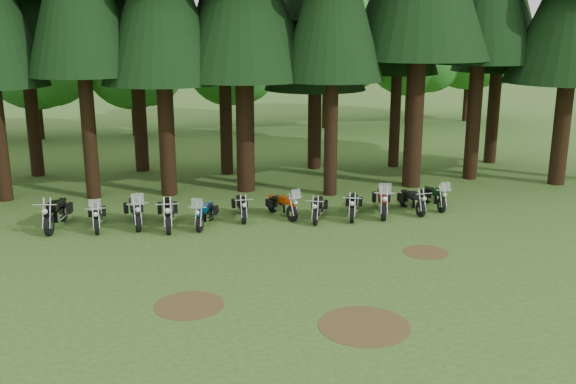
# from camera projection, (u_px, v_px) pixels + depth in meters

# --- Properties ---
(ground) EXTENTS (120.00, 120.00, 0.00)m
(ground) POSITION_uv_depth(u_px,v_px,m) (289.00, 268.00, 18.79)
(ground) COLOR #355E1F
(ground) RESTS_ON ground
(decid_2) EXTENTS (6.72, 6.53, 8.40)m
(decid_2) POSITION_uv_depth(u_px,v_px,m) (39.00, 59.00, 39.01)
(decid_2) COLOR black
(decid_2) RESTS_ON ground
(decid_3) EXTENTS (6.12, 5.95, 7.65)m
(decid_3) POSITION_uv_depth(u_px,v_px,m) (136.00, 65.00, 40.57)
(decid_3) COLOR black
(decid_3) RESTS_ON ground
(decid_4) EXTENTS (5.93, 5.76, 7.41)m
(decid_4) POSITION_uv_depth(u_px,v_px,m) (233.00, 65.00, 42.97)
(decid_4) COLOR black
(decid_4) RESTS_ON ground
(decid_5) EXTENTS (8.45, 8.21, 10.56)m
(decid_5) POSITION_uv_depth(u_px,v_px,m) (332.00, 36.00, 43.23)
(decid_5) COLOR black
(decid_5) RESTS_ON ground
(decid_6) EXTENTS (7.06, 6.86, 8.82)m
(decid_6) POSITION_uv_depth(u_px,v_px,m) (415.00, 51.00, 45.99)
(decid_6) COLOR black
(decid_6) RESTS_ON ground
(decid_7) EXTENTS (8.44, 8.20, 10.55)m
(decid_7) POSITION_uv_depth(u_px,v_px,m) (477.00, 36.00, 46.46)
(decid_7) COLOR black
(decid_7) RESTS_ON ground
(dirt_patch_0) EXTENTS (1.80, 1.80, 0.01)m
(dirt_patch_0) POSITION_uv_depth(u_px,v_px,m) (189.00, 305.00, 16.31)
(dirt_patch_0) COLOR #4C3D1E
(dirt_patch_0) RESTS_ON ground
(dirt_patch_1) EXTENTS (1.40, 1.40, 0.01)m
(dirt_patch_1) POSITION_uv_depth(u_px,v_px,m) (426.00, 252.00, 20.14)
(dirt_patch_1) COLOR #4C3D1E
(dirt_patch_1) RESTS_ON ground
(dirt_patch_2) EXTENTS (2.20, 2.20, 0.01)m
(dirt_patch_2) POSITION_uv_depth(u_px,v_px,m) (364.00, 326.00, 15.19)
(dirt_patch_2) COLOR #4C3D1E
(dirt_patch_2) RESTS_ON ground
(motorcycle_0) EXTENTS (0.50, 2.41, 0.98)m
(motorcycle_0) POSITION_uv_depth(u_px,v_px,m) (56.00, 214.00, 22.47)
(motorcycle_0) COLOR black
(motorcycle_0) RESTS_ON ground
(motorcycle_1) EXTENTS (0.43, 2.09, 1.31)m
(motorcycle_1) POSITION_uv_depth(u_px,v_px,m) (97.00, 216.00, 22.43)
(motorcycle_1) COLOR black
(motorcycle_1) RESTS_ON ground
(motorcycle_2) EXTENTS (0.59, 2.29, 1.44)m
(motorcycle_2) POSITION_uv_depth(u_px,v_px,m) (135.00, 212.00, 22.76)
(motorcycle_2) COLOR black
(motorcycle_2) RESTS_ON ground
(motorcycle_3) EXTENTS (0.33, 2.37, 0.97)m
(motorcycle_3) POSITION_uv_depth(u_px,v_px,m) (168.00, 213.00, 22.58)
(motorcycle_3) COLOR black
(motorcycle_3) RESTS_ON ground
(motorcycle_4) EXTENTS (0.94, 1.97, 1.27)m
(motorcycle_4) POSITION_uv_depth(u_px,v_px,m) (205.00, 214.00, 22.69)
(motorcycle_4) COLOR black
(motorcycle_4) RESTS_ON ground
(motorcycle_5) EXTENTS (0.28, 1.97, 0.80)m
(motorcycle_5) POSITION_uv_depth(u_px,v_px,m) (241.00, 207.00, 23.63)
(motorcycle_5) COLOR black
(motorcycle_5) RESTS_ON ground
(motorcycle_6) EXTENTS (0.95, 1.95, 1.26)m
(motorcycle_6) POSITION_uv_depth(u_px,v_px,m) (282.00, 206.00, 23.79)
(motorcycle_6) COLOR black
(motorcycle_6) RESTS_ON ground
(motorcycle_7) EXTENTS (0.83, 1.88, 0.80)m
(motorcycle_7) POSITION_uv_depth(u_px,v_px,m) (318.00, 209.00, 23.46)
(motorcycle_7) COLOR black
(motorcycle_7) RESTS_ON ground
(motorcycle_8) EXTENTS (0.84, 1.98, 0.84)m
(motorcycle_8) POSITION_uv_depth(u_px,v_px,m) (353.00, 206.00, 23.76)
(motorcycle_8) COLOR black
(motorcycle_8) RESTS_ON ground
(motorcycle_9) EXTENTS (0.92, 2.33, 1.48)m
(motorcycle_9) POSITION_uv_depth(u_px,v_px,m) (382.00, 202.00, 24.09)
(motorcycle_9) COLOR black
(motorcycle_9) RESTS_ON ground
(motorcycle_10) EXTENTS (0.33, 1.98, 0.80)m
(motorcycle_10) POSITION_uv_depth(u_px,v_px,m) (412.00, 201.00, 24.45)
(motorcycle_10) COLOR black
(motorcycle_10) RESTS_ON ground
(motorcycle_11) EXTENTS (0.37, 1.99, 1.26)m
(motorcycle_11) POSITION_uv_depth(u_px,v_px,m) (435.00, 197.00, 24.99)
(motorcycle_11) COLOR black
(motorcycle_11) RESTS_ON ground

